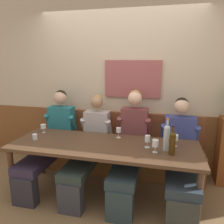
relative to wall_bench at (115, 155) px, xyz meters
name	(u,v)px	position (x,y,z in m)	size (l,w,h in m)	color
ground_plane	(101,202)	(0.00, -0.83, -0.29)	(6.80, 6.80, 0.02)	brown
room_wall_back	(119,83)	(0.00, 0.26, 1.12)	(6.80, 0.12, 2.80)	#C5B398
wood_wainscot_panel	(118,139)	(0.00, 0.21, 0.19)	(6.80, 0.03, 0.94)	brown
wall_bench	(115,155)	(0.00, 0.00, 0.00)	(2.67, 0.42, 0.94)	brown
dining_table	(104,150)	(0.00, -0.68, 0.37)	(2.37, 0.83, 0.72)	#4A3221
person_center_right_seat	(52,138)	(-0.90, -0.36, 0.34)	(0.50, 1.26, 1.29)	#27262E
person_left_seat	(90,142)	(-0.29, -0.36, 0.32)	(0.48, 1.26, 1.24)	#2F323A
person_right_seat	(131,143)	(0.30, -0.36, 0.36)	(0.49, 1.26, 1.33)	#26373E
person_center_left_seat	(180,151)	(0.95, -0.37, 0.32)	(0.53, 1.26, 1.25)	#2F3330
wine_bottle_green_tall	(167,137)	(0.76, -0.68, 0.61)	(0.07, 0.07, 0.39)	#AFC0BF
wine_bottle_clear_water	(172,142)	(0.83, -0.80, 0.59)	(0.07, 0.07, 0.34)	#3D260A
wine_glass_mid_right	(155,144)	(0.64, -0.78, 0.55)	(0.07, 0.07, 0.15)	silver
wine_glass_right_end	(119,131)	(0.13, -0.40, 0.54)	(0.07, 0.07, 0.14)	silver
wine_glass_near_bucket	(43,127)	(-0.98, -0.45, 0.53)	(0.07, 0.07, 0.12)	silver
wine_glass_left_end	(175,138)	(0.87, -0.53, 0.55)	(0.08, 0.08, 0.15)	silver
wine_glass_center_rear	(147,139)	(0.54, -0.65, 0.55)	(0.07, 0.07, 0.15)	silver
water_tumbler_right	(35,137)	(-0.94, -0.73, 0.48)	(0.06, 0.06, 0.08)	silver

